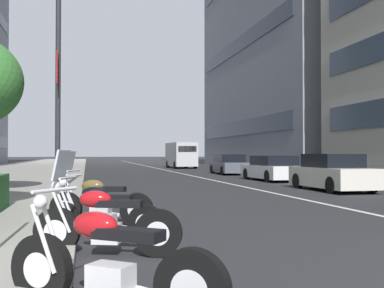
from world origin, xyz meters
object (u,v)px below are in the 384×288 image
(car_far_down_avenue, at_px, (332,173))
(delivery_van_ahead, at_px, (181,155))
(car_lead_in_lane, at_px, (272,169))
(motorcycle_mid_row, at_px, (99,203))
(motorcycle_nearest_camera, at_px, (103,215))
(car_following_behind, at_px, (229,165))
(motorcycle_second_in_row, at_px, (109,267))
(motorcycle_under_tarp, at_px, (104,224))
(street_lamp_with_banners, at_px, (67,39))

(car_far_down_avenue, distance_m, delivery_van_ahead, 28.47)
(car_lead_in_lane, distance_m, delivery_van_ahead, 21.77)
(motorcycle_mid_row, height_order, car_far_down_avenue, motorcycle_mid_row)
(car_far_down_avenue, height_order, delivery_van_ahead, delivery_van_ahead)
(motorcycle_nearest_camera, distance_m, car_following_behind, 24.97)
(motorcycle_second_in_row, bearing_deg, delivery_van_ahead, -64.93)
(car_far_down_avenue, height_order, car_lead_in_lane, car_far_down_avenue)
(motorcycle_nearest_camera, bearing_deg, car_following_behind, -85.89)
(motorcycle_second_in_row, bearing_deg, motorcycle_nearest_camera, -53.74)
(car_far_down_avenue, bearing_deg, motorcycle_under_tarp, 137.04)
(motorcycle_under_tarp, height_order, delivery_van_ahead, delivery_van_ahead)
(motorcycle_nearest_camera, relative_size, motorcycle_mid_row, 0.94)
(street_lamp_with_banners, bearing_deg, car_far_down_avenue, -91.51)
(motorcycle_second_in_row, distance_m, motorcycle_mid_row, 5.29)
(delivery_van_ahead, bearing_deg, motorcycle_mid_row, 164.57)
(motorcycle_second_in_row, xyz_separation_m, motorcycle_under_tarp, (2.47, -0.05, 0.02))
(motorcycle_second_in_row, distance_m, car_following_behind, 28.53)
(car_far_down_avenue, xyz_separation_m, street_lamp_with_banners, (0.26, 10.00, 4.78))
(motorcycle_under_tarp, height_order, motorcycle_nearest_camera, motorcycle_under_tarp)
(motorcycle_nearest_camera, distance_m, motorcycle_mid_row, 1.51)
(motorcycle_mid_row, relative_size, car_far_down_avenue, 0.49)
(motorcycle_nearest_camera, xyz_separation_m, car_lead_in_lane, (15.24, -9.31, 0.23))
(motorcycle_second_in_row, distance_m, motorcycle_nearest_camera, 3.78)
(motorcycle_mid_row, relative_size, delivery_van_ahead, 0.38)
(delivery_van_ahead, bearing_deg, car_following_behind, -179.01)
(motorcycle_under_tarp, relative_size, delivery_van_ahead, 0.38)
(car_following_behind, bearing_deg, car_far_down_avenue, -179.13)
(motorcycle_under_tarp, bearing_deg, car_far_down_avenue, -113.64)
(car_following_behind, bearing_deg, motorcycle_nearest_camera, 160.09)
(motorcycle_second_in_row, bearing_deg, motorcycle_mid_row, -53.23)
(car_lead_in_lane, bearing_deg, motorcycle_second_in_row, 152.14)
(motorcycle_nearest_camera, bearing_deg, car_far_down_avenue, -110.51)
(motorcycle_mid_row, bearing_deg, delivery_van_ahead, -82.29)
(delivery_van_ahead, bearing_deg, motorcycle_second_in_row, 166.25)
(car_lead_in_lane, xyz_separation_m, street_lamp_with_banners, (-6.44, 10.27, 4.81))
(car_far_down_avenue, distance_m, street_lamp_with_banners, 11.09)
(motorcycle_nearest_camera, height_order, car_lead_in_lane, car_lead_in_lane)
(motorcycle_mid_row, distance_m, car_far_down_avenue, 11.47)
(motorcycle_mid_row, relative_size, street_lamp_with_banners, 0.22)
(motorcycle_mid_row, bearing_deg, car_far_down_avenue, -120.63)
(motorcycle_second_in_row, height_order, motorcycle_under_tarp, motorcycle_under_tarp)
(motorcycle_second_in_row, height_order, car_following_behind, car_following_behind)
(car_far_down_avenue, xyz_separation_m, delivery_van_ahead, (28.46, 0.30, 0.66))
(motorcycle_mid_row, height_order, street_lamp_with_banners, street_lamp_with_banners)
(car_far_down_avenue, relative_size, car_following_behind, 0.90)
(motorcycle_nearest_camera, relative_size, street_lamp_with_banners, 0.21)
(motorcycle_under_tarp, xyz_separation_m, car_lead_in_lane, (16.55, -9.33, 0.18))
(street_lamp_with_banners, bearing_deg, car_following_behind, -35.73)
(motorcycle_under_tarp, xyz_separation_m, street_lamp_with_banners, (10.11, 0.94, 5.00))
(street_lamp_with_banners, bearing_deg, motorcycle_second_in_row, -175.93)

